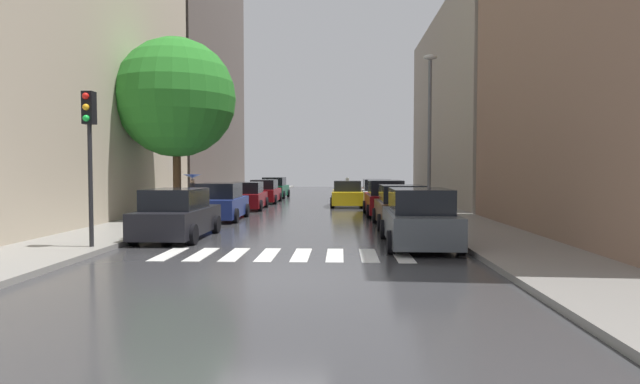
{
  "coord_description": "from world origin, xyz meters",
  "views": [
    {
      "loc": [
        1.51,
        -10.39,
        2.28
      ],
      "look_at": [
        0.4,
        16.5,
        1.13
      ],
      "focal_mm": 28.69,
      "sensor_mm": 36.0,
      "label": 1
    }
  ],
  "objects": [
    {
      "name": "crosswalk_stripes",
      "position": [
        0.0,
        3.19,
        0.01
      ],
      "size": [
        6.75,
        2.2,
        0.01
      ],
      "color": "silver",
      "rests_on": "ground"
    },
    {
      "name": "parked_car_left_nearest",
      "position": [
        -3.93,
        6.34,
        0.78
      ],
      "size": [
        2.06,
        4.43,
        1.67
      ],
      "rotation": [
        0.0,
        0.0,
        1.57
      ],
      "color": "black",
      "rests_on": "ground"
    },
    {
      "name": "parked_car_left_fourth",
      "position": [
        -3.81,
        25.06,
        0.76
      ],
      "size": [
        2.04,
        4.71,
        1.62
      ],
      "rotation": [
        0.0,
        0.0,
        1.58
      ],
      "color": "maroon",
      "rests_on": "ground"
    },
    {
      "name": "parked_car_right_third",
      "position": [
        3.72,
        15.48,
        0.83
      ],
      "size": [
        2.06,
        4.74,
        1.78
      ],
      "rotation": [
        0.0,
        0.0,
        1.58
      ],
      "color": "maroon",
      "rests_on": "ground"
    },
    {
      "name": "ground_plane",
      "position": [
        0.0,
        24.0,
        -0.02
      ],
      "size": [
        28.0,
        72.0,
        0.04
      ],
      "primitive_type": "cube",
      "color": "#323235"
    },
    {
      "name": "parked_car_left_fifth",
      "position": [
        -3.96,
        31.45,
        0.79
      ],
      "size": [
        2.15,
        4.54,
        1.7
      ],
      "rotation": [
        0.0,
        0.0,
        1.55
      ],
      "color": "#0C4C2D",
      "rests_on": "ground"
    },
    {
      "name": "sidewalk_left",
      "position": [
        -6.5,
        24.0,
        0.07
      ],
      "size": [
        3.0,
        72.0,
        0.15
      ],
      "primitive_type": "cube",
      "color": "gray",
      "rests_on": "ground"
    },
    {
      "name": "street_tree_left",
      "position": [
        -5.97,
        12.62,
        5.55
      ],
      "size": [
        5.37,
        5.37,
        8.1
      ],
      "color": "#513823",
      "rests_on": "sidewalk_left"
    },
    {
      "name": "traffic_light_left_corner",
      "position": [
        -5.45,
        3.49,
        3.29
      ],
      "size": [
        0.3,
        0.42,
        4.3
      ],
      "color": "black",
      "rests_on": "sidewalk_left"
    },
    {
      "name": "pedestrian_foreground",
      "position": [
        -6.84,
        17.94,
        1.55
      ],
      "size": [
        1.03,
        1.03,
        1.89
      ],
      "rotation": [
        0.0,
        0.0,
        1.48
      ],
      "color": "black",
      "rests_on": "sidewalk_left"
    },
    {
      "name": "sidewalk_right",
      "position": [
        6.5,
        24.0,
        0.07
      ],
      "size": [
        3.0,
        72.0,
        0.15
      ],
      "primitive_type": "cube",
      "color": "gray",
      "rests_on": "ground"
    },
    {
      "name": "parked_car_right_fifth",
      "position": [
        3.94,
        27.86,
        0.76
      ],
      "size": [
        2.06,
        4.14,
        1.62
      ],
      "rotation": [
        0.0,
        0.0,
        1.55
      ],
      "color": "brown",
      "rests_on": "ground"
    },
    {
      "name": "building_right_near",
      "position": [
        11.0,
        7.12,
        7.43
      ],
      "size": [
        6.0,
        14.71,
        14.85
      ],
      "primitive_type": "cube",
      "color": "#8C6B56",
      "rests_on": "ground"
    },
    {
      "name": "lamp_post_right",
      "position": [
        5.55,
        13.24,
        4.38
      ],
      "size": [
        0.6,
        0.28,
        7.39
      ],
      "color": "#595B60",
      "rests_on": "sidewalk_right"
    },
    {
      "name": "parked_car_left_third",
      "position": [
        -3.95,
        19.02,
        0.75
      ],
      "size": [
        2.22,
        4.42,
        1.6
      ],
      "rotation": [
        0.0,
        0.0,
        1.6
      ],
      "color": "maroon",
      "rests_on": "ground"
    },
    {
      "name": "parked_car_left_second",
      "position": [
        -4.0,
        12.73,
        0.79
      ],
      "size": [
        2.16,
        4.41,
        1.7
      ],
      "rotation": [
        0.0,
        0.0,
        1.59
      ],
      "color": "navy",
      "rests_on": "ground"
    },
    {
      "name": "parked_car_right_fourth",
      "position": [
        3.79,
        21.85,
        0.8
      ],
      "size": [
        2.16,
        4.45,
        1.71
      ],
      "rotation": [
        0.0,
        0.0,
        1.55
      ],
      "color": "silver",
      "rests_on": "ground"
    },
    {
      "name": "parked_car_right_nearest",
      "position": [
        3.84,
        4.95,
        0.81
      ],
      "size": [
        2.17,
        4.63,
        1.73
      ],
      "rotation": [
        0.0,
        0.0,
        1.55
      ],
      "color": "#474C51",
      "rests_on": "ground"
    },
    {
      "name": "parked_car_right_second",
      "position": [
        3.92,
        10.22,
        0.79
      ],
      "size": [
        2.08,
        4.4,
        1.69
      ],
      "rotation": [
        0.0,
        0.0,
        1.57
      ],
      "color": "brown",
      "rests_on": "ground"
    },
    {
      "name": "building_right_mid",
      "position": [
        11.0,
        25.47,
        6.46
      ],
      "size": [
        6.0,
        20.76,
        12.92
      ],
      "primitive_type": "cube",
      "color": "#9E9384",
      "rests_on": "ground"
    },
    {
      "name": "building_left_near",
      "position": [
        -11.0,
        10.64,
        9.23
      ],
      "size": [
        6.0,
        20.44,
        18.46
      ],
      "primitive_type": "cube",
      "color": "#B2A38C",
      "rests_on": "ground"
    },
    {
      "name": "taxi_midroad",
      "position": [
        1.9,
        21.82,
        0.77
      ],
      "size": [
        2.08,
        4.69,
        1.81
      ],
      "rotation": [
        0.0,
        0.0,
        1.57
      ],
      "color": "yellow",
      "rests_on": "ground"
    },
    {
      "name": "building_left_mid",
      "position": [
        -11.0,
        30.49,
        11.17
      ],
      "size": [
        6.0,
        18.15,
        22.34
      ],
      "primitive_type": "cube",
      "color": "#564C47",
      "rests_on": "ground"
    }
  ]
}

